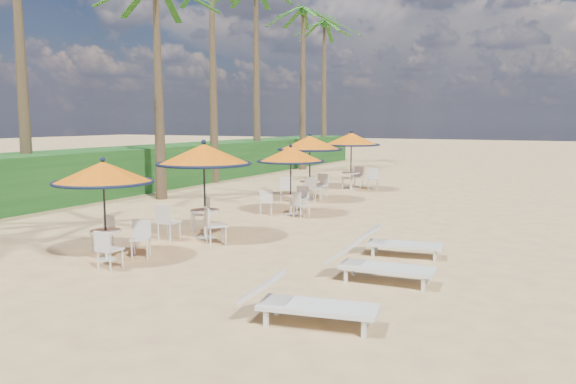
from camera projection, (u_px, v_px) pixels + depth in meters
name	position (u px, v px, depth m)	size (l,w,h in m)	color
ground	(339.00, 300.00, 9.28)	(160.00, 160.00, 0.00)	tan
scrub_hedge	(150.00, 167.00, 24.98)	(3.00, 40.00, 1.80)	#194716
station_0	(106.00, 185.00, 11.77)	(2.11, 2.11, 2.20)	black
station_1	(202.00, 166.00, 13.93)	(2.38, 2.38, 2.48)	black
station_2	(291.00, 163.00, 17.49)	(2.13, 2.13, 2.23)	black
station_3	(309.00, 151.00, 20.58)	(2.40, 2.40, 2.50)	black
station_4	(353.00, 146.00, 23.80)	(2.44, 2.46, 2.54)	black
lounger_near	(304.00, 302.00, 8.13)	(2.09, 0.98, 0.72)	silver
lounger_mid	(376.00, 264.00, 10.29)	(2.02, 0.77, 0.71)	silver
lounger_far	(396.00, 242.00, 12.27)	(1.93, 0.89, 0.66)	silver
palm_3	(156.00, 0.00, 20.28)	(5.00, 5.00, 8.02)	brown
palm_6	(303.00, 21.00, 32.87)	(5.00, 5.00, 9.58)	brown
palm_7	(325.00, 33.00, 38.04)	(5.00, 5.00, 9.69)	brown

